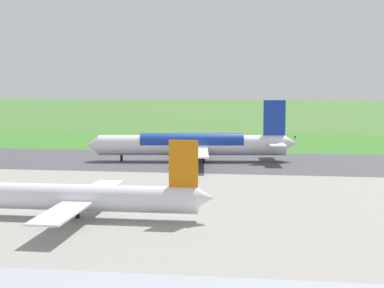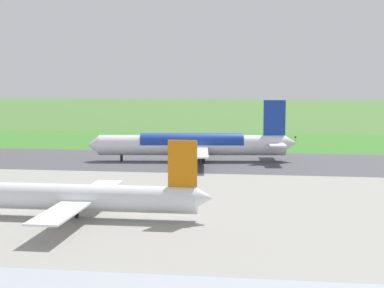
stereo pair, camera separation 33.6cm
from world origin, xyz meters
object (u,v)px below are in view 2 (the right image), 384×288
object	(u,v)px
no_stopping_sign	(295,139)
traffic_cone_orange	(283,146)
airliner_main	(193,145)
airliner_parked_mid	(78,197)

from	to	relation	value
no_stopping_sign	traffic_cone_orange	bearing A→B (deg)	60.63
no_stopping_sign	traffic_cone_orange	world-z (taller)	no_stopping_sign
airliner_main	airliner_parked_mid	distance (m)	68.03
no_stopping_sign	airliner_main	bearing A→B (deg)	59.03
airliner_parked_mid	traffic_cone_orange	size ratio (longest dim) A/B	77.81
airliner_parked_mid	no_stopping_sign	size ratio (longest dim) A/B	16.44
airliner_parked_mid	no_stopping_sign	distance (m)	117.50
no_stopping_sign	traffic_cone_orange	xyz separation A→B (m)	(3.83, 6.81, -1.27)
traffic_cone_orange	airliner_parked_mid	bearing A→B (deg)	73.30
no_stopping_sign	traffic_cone_orange	distance (m)	7.92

